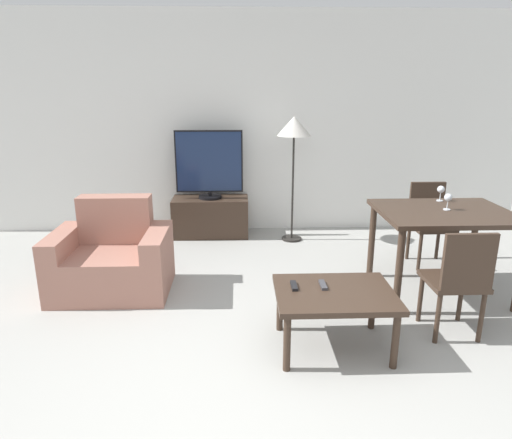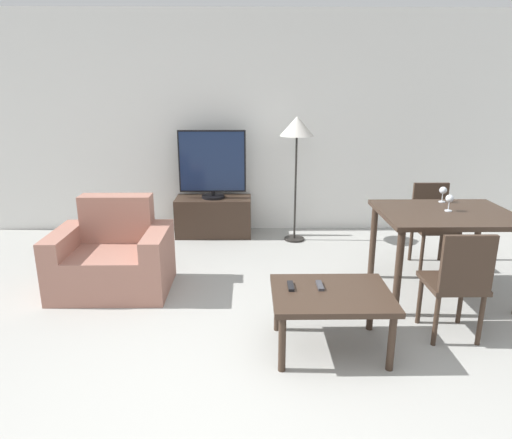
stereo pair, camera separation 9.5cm
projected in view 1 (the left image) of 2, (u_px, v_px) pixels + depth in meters
ground_plane at (252, 418)px, 2.59m from camera, size 18.00×18.00×0.00m
wall_back at (243, 125)px, 5.69m from camera, size 7.16×0.06×2.70m
armchair at (113, 260)px, 4.15m from camera, size 1.02×0.74×0.84m
tv_stand at (211, 217)px, 5.71m from camera, size 0.93×0.43×0.48m
tv at (209, 165)px, 5.52m from camera, size 0.81×0.29×0.83m
coffee_table at (335, 298)px, 3.19m from camera, size 0.83×0.64×0.44m
dining_table at (444, 222)px, 3.99m from camera, size 1.13×0.90×0.78m
dining_chair_near at (459, 278)px, 3.31m from camera, size 0.40×0.40×0.85m
dining_chair_far at (429, 219)px, 4.77m from camera, size 0.40×0.40×0.85m
floor_lamp at (294, 132)px, 5.24m from camera, size 0.40×0.40×1.49m
remote_primary at (294, 286)px, 3.24m from camera, size 0.04×0.15×0.02m
remote_secondary at (323, 285)px, 3.25m from camera, size 0.04×0.15×0.02m
wine_glass_left at (441, 190)px, 4.26m from camera, size 0.07×0.07×0.15m
wine_glass_center at (448, 199)px, 3.95m from camera, size 0.07×0.07×0.15m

